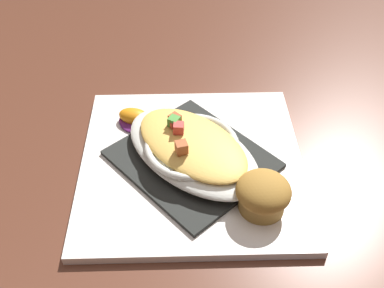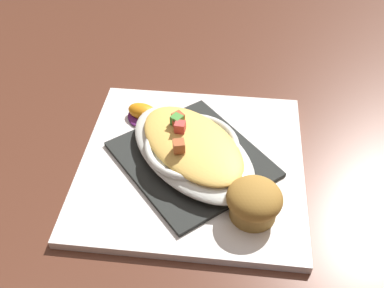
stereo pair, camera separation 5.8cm
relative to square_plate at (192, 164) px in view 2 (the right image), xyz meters
name	(u,v)px [view 2 (the right image)]	position (x,y,z in m)	size (l,w,h in m)	color
ground_plane	(192,167)	(0.00, 0.00, -0.01)	(2.60, 2.60, 0.00)	#562F20
square_plate	(192,164)	(0.00, 0.00, 0.00)	(0.29, 0.29, 0.01)	white
folded_napkin	(192,159)	(0.00, 0.00, 0.01)	(0.18, 0.16, 0.01)	#272A28
gratin_dish	(192,148)	(0.00, 0.00, 0.03)	(0.24, 0.22, 0.05)	silver
muffin	(254,201)	(-0.09, -0.07, 0.03)	(0.07, 0.07, 0.05)	olive
orange_garnish	(142,113)	(0.09, 0.08, 0.01)	(0.06, 0.05, 0.02)	#5D1E62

